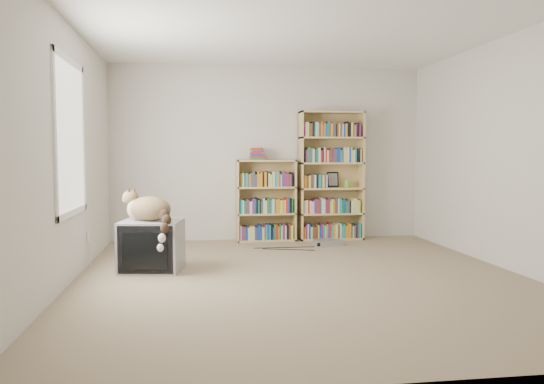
{
  "coord_description": "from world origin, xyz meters",
  "views": [
    {
      "loc": [
        -1.05,
        -5.14,
        1.23
      ],
      "look_at": [
        -0.16,
        1.0,
        0.79
      ],
      "focal_mm": 35.0,
      "sensor_mm": 36.0,
      "label": 1
    }
  ],
  "objects": [
    {
      "name": "window",
      "position": [
        -2.24,
        0.2,
        1.4
      ],
      "size": [
        0.02,
        1.22,
        1.52
      ],
      "primitive_type": "cube",
      "color": "white",
      "rests_on": "wall_left"
    },
    {
      "name": "cat",
      "position": [
        -1.51,
        0.47,
        0.63
      ],
      "size": [
        0.62,
        0.73,
        0.57
      ],
      "rotation": [
        0.0,
        0.0,
        -0.48
      ],
      "color": "#3B2518",
      "rests_on": "crt_tv"
    },
    {
      "name": "bookcase_tall",
      "position": [
        0.9,
        2.36,
        0.88
      ],
      "size": [
        0.93,
        0.3,
        1.85
      ],
      "color": "tan",
      "rests_on": "floor"
    },
    {
      "name": "floor_cables",
      "position": [
        0.14,
        1.51,
        0.0
      ],
      "size": [
        1.2,
        0.7,
        0.01
      ],
      "primitive_type": null,
      "color": "black",
      "rests_on": "floor"
    },
    {
      "name": "book_stack",
      "position": [
        -0.18,
        2.36,
        1.24
      ],
      "size": [
        0.2,
        0.26,
        0.17
      ],
      "primitive_type": "cube",
      "color": "red",
      "rests_on": "bookcase_short"
    },
    {
      "name": "wall_left",
      "position": [
        -2.25,
        0.0,
        1.25
      ],
      "size": [
        0.02,
        5.0,
        2.5
      ],
      "primitive_type": "cube",
      "color": "beige",
      "rests_on": "floor"
    },
    {
      "name": "framed_print",
      "position": [
        0.95,
        2.44,
        0.87
      ],
      "size": [
        0.17,
        0.05,
        0.22
      ],
      "primitive_type": "cube",
      "rotation": [
        -0.17,
        0.0,
        0.0
      ],
      "color": "black",
      "rests_on": "bookcase_tall"
    },
    {
      "name": "ceiling",
      "position": [
        0.0,
        0.0,
        2.5
      ],
      "size": [
        4.5,
        5.0,
        0.02
      ],
      "primitive_type": "cube",
      "color": "white",
      "rests_on": "wall_back"
    },
    {
      "name": "wall_front",
      "position": [
        0.0,
        -2.5,
        1.25
      ],
      "size": [
        4.5,
        0.02,
        2.5
      ],
      "primitive_type": "cube",
      "color": "beige",
      "rests_on": "floor"
    },
    {
      "name": "wall_back",
      "position": [
        0.0,
        2.5,
        1.25
      ],
      "size": [
        4.5,
        0.02,
        2.5
      ],
      "primitive_type": "cube",
      "color": "beige",
      "rests_on": "floor"
    },
    {
      "name": "wall_right",
      "position": [
        2.25,
        0.0,
        1.25
      ],
      "size": [
        0.02,
        5.0,
        2.5
      ],
      "primitive_type": "cube",
      "color": "beige",
      "rests_on": "floor"
    },
    {
      "name": "wall_outlet",
      "position": [
        -2.24,
        0.9,
        0.32
      ],
      "size": [
        0.01,
        0.08,
        0.13
      ],
      "primitive_type": "cube",
      "color": "silver",
      "rests_on": "wall_left"
    },
    {
      "name": "green_mug",
      "position": [
        1.13,
        2.34,
        0.81
      ],
      "size": [
        0.09,
        0.09,
        0.11
      ],
      "primitive_type": "cylinder",
      "color": "#64A32E",
      "rests_on": "bookcase_tall"
    },
    {
      "name": "dvd_player",
      "position": [
        0.72,
        1.82,
        0.04
      ],
      "size": [
        0.41,
        0.34,
        0.08
      ],
      "primitive_type": "cube",
      "rotation": [
        0.0,
        0.0,
        0.29
      ],
      "color": "#A0A0A5",
      "rests_on": "floor"
    },
    {
      "name": "crt_tv",
      "position": [
        -1.52,
        0.56,
        0.27
      ],
      "size": [
        0.7,
        0.65,
        0.54
      ],
      "rotation": [
        0.0,
        0.0,
        -0.16
      ],
      "color": "gray",
      "rests_on": "floor"
    },
    {
      "name": "floor",
      "position": [
        0.0,
        0.0,
        0.0
      ],
      "size": [
        4.5,
        5.0,
        0.01
      ],
      "primitive_type": "cube",
      "color": "gray",
      "rests_on": "ground"
    },
    {
      "name": "bookcase_short",
      "position": [
        -0.06,
        2.36,
        0.53
      ],
      "size": [
        0.84,
        0.3,
        1.16
      ],
      "color": "tan",
      "rests_on": "floor"
    }
  ]
}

